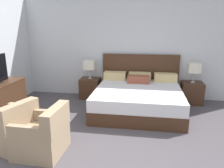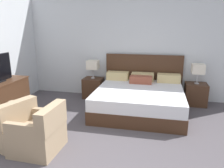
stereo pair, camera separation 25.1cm
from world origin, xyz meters
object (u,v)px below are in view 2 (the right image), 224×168
at_px(nightstand_left, 93,88).
at_px(armchair_by_window, 10,126).
at_px(bed, 140,98).
at_px(table_lamp_left, 93,65).
at_px(armchair_companion, 40,134).
at_px(nightstand_right, 196,94).
at_px(table_lamp_right, 198,69).

height_order(nightstand_left, armchair_by_window, armchair_by_window).
bearing_deg(nightstand_left, bed, -26.88).
height_order(table_lamp_left, armchair_by_window, table_lamp_left).
bearing_deg(armchair_by_window, nightstand_left, 75.45).
bearing_deg(table_lamp_left, armchair_companion, -90.83).
relative_size(nightstand_right, table_lamp_right, 1.12).
xyz_separation_m(nightstand_left, table_lamp_right, (2.62, 0.00, 0.63)).
bearing_deg(table_lamp_right, nightstand_left, -179.97).
bearing_deg(armchair_companion, bed, 56.34).
relative_size(bed, nightstand_right, 3.71).
height_order(nightstand_left, table_lamp_left, table_lamp_left).
bearing_deg(bed, armchair_companion, -123.66).
distance_m(table_lamp_left, armchair_companion, 2.76).
distance_m(armchair_by_window, armchair_companion, 0.64).
bearing_deg(table_lamp_left, bed, -26.93).
xyz_separation_m(armchair_by_window, armchair_companion, (0.62, -0.14, 0.00)).
xyz_separation_m(nightstand_left, nightstand_right, (2.62, 0.00, 0.00)).
distance_m(table_lamp_right, armchair_companion, 3.83).
relative_size(bed, table_lamp_left, 4.14).
bearing_deg(armchair_by_window, nightstand_right, 37.82).
bearing_deg(table_lamp_right, armchair_by_window, -142.17).
distance_m(nightstand_right, table_lamp_left, 2.70).
relative_size(nightstand_right, armchair_companion, 0.70).
distance_m(nightstand_left, armchair_by_window, 2.63).
relative_size(nightstand_left, nightstand_right, 1.00).
distance_m(table_lamp_right, armchair_by_window, 4.20).
xyz_separation_m(bed, armchair_companion, (-1.35, -2.03, -0.02)).
xyz_separation_m(table_lamp_left, armchair_companion, (-0.04, -2.69, -0.61)).
distance_m(bed, nightstand_right, 1.47).
bearing_deg(nightstand_right, bed, -153.13).
xyz_separation_m(bed, nightstand_right, (1.31, 0.66, -0.03)).
height_order(nightstand_right, table_lamp_left, table_lamp_left).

